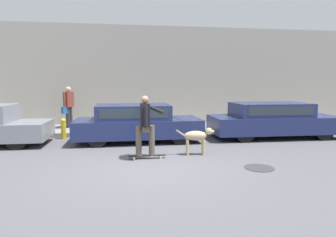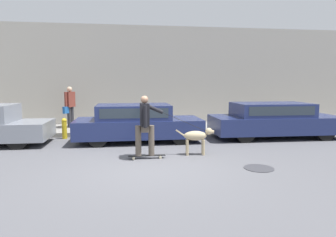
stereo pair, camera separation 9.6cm
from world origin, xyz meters
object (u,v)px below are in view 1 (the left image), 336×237
dog (197,137)px  fire_hydrant (63,128)px  pedestrian_with_bag (68,105)px  parked_car_2 (273,120)px  parked_car_1 (137,123)px  skateboarder (146,123)px

dog → fire_hydrant: size_ratio=1.44×
dog → pedestrian_with_bag: bearing=137.7°
parked_car_2 → dog: bearing=-146.0°
parked_car_1 → skateboarder: bearing=-87.6°
dog → fire_hydrant: (-4.06, 3.00, -0.12)m
pedestrian_with_bag → parked_car_2: bearing=-171.3°
parked_car_1 → skateboarder: size_ratio=1.90×
parked_car_1 → pedestrian_with_bag: size_ratio=2.52×
parked_car_2 → fire_hydrant: bearing=175.0°
parked_car_2 → fire_hydrant: parked_car_2 is taller
parked_car_2 → skateboarder: skateboarder is taller
skateboarder → pedestrian_with_bag: 5.61m
dog → skateboarder: bearing=-165.1°
fire_hydrant → dog: bearing=-36.5°
parked_car_1 → parked_car_2: (4.91, 0.00, 0.01)m
pedestrian_with_bag → fire_hydrant: (0.08, -1.68, -0.69)m
parked_car_2 → pedestrian_with_bag: size_ratio=2.80×
dog → skateboarder: 1.50m
parked_car_1 → fire_hydrant: 2.68m
skateboarder → fire_hydrant: size_ratio=3.01×
pedestrian_with_bag → dog: bearing=158.8°
parked_car_2 → skateboarder: (-4.81, -2.37, 0.30)m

